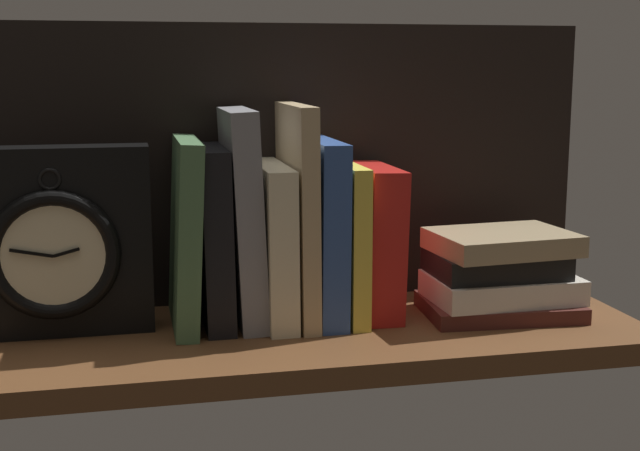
% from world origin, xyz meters
% --- Properties ---
extents(ground_plane, '(0.80, 0.27, 0.03)m').
position_xyz_m(ground_plane, '(0.00, 0.00, -0.01)').
color(ground_plane, brown).
extents(back_panel, '(0.80, 0.01, 0.34)m').
position_xyz_m(back_panel, '(0.00, 0.13, 0.17)').
color(back_panel, black).
rests_on(back_panel, ground_plane).
extents(book_green_romantic, '(0.04, 0.15, 0.21)m').
position_xyz_m(book_green_romantic, '(-0.11, 0.04, 0.11)').
color(book_green_romantic, '#476B44').
rests_on(book_green_romantic, ground_plane).
extents(book_black_skeptic, '(0.03, 0.14, 0.20)m').
position_xyz_m(book_black_skeptic, '(-0.08, 0.04, 0.10)').
color(book_black_skeptic, black).
rests_on(book_black_skeptic, ground_plane).
extents(book_gray_chess, '(0.04, 0.14, 0.24)m').
position_xyz_m(book_gray_chess, '(-0.05, 0.04, 0.12)').
color(book_gray_chess, gray).
rests_on(book_gray_chess, ground_plane).
extents(book_cream_twain, '(0.03, 0.16, 0.18)m').
position_xyz_m(book_cream_twain, '(-0.01, 0.04, 0.09)').
color(book_cream_twain, beige).
rests_on(book_cream_twain, ground_plane).
extents(book_tan_shortstories, '(0.02, 0.16, 0.25)m').
position_xyz_m(book_tan_shortstories, '(0.02, 0.04, 0.12)').
color(book_tan_shortstories, tan).
rests_on(book_tan_shortstories, ground_plane).
extents(book_blue_modern, '(0.03, 0.16, 0.21)m').
position_xyz_m(book_blue_modern, '(0.05, 0.04, 0.10)').
color(book_blue_modern, '#2D4C8E').
rests_on(book_blue_modern, ground_plane).
extents(book_yellow_seinlanguage, '(0.02, 0.16, 0.18)m').
position_xyz_m(book_yellow_seinlanguage, '(0.07, 0.04, 0.09)').
color(book_yellow_seinlanguage, gold).
rests_on(book_yellow_seinlanguage, ground_plane).
extents(book_red_requiem, '(0.05, 0.13, 0.18)m').
position_xyz_m(book_red_requiem, '(0.11, 0.04, 0.09)').
color(book_red_requiem, red).
rests_on(book_red_requiem, ground_plane).
extents(framed_clock, '(0.21, 0.06, 0.21)m').
position_xyz_m(framed_clock, '(-0.25, 0.04, 0.10)').
color(framed_clock, black).
rests_on(framed_clock, ground_plane).
extents(book_stack_side, '(0.18, 0.13, 0.10)m').
position_xyz_m(book_stack_side, '(0.25, 0.00, 0.05)').
color(book_stack_side, '#471E19').
rests_on(book_stack_side, ground_plane).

